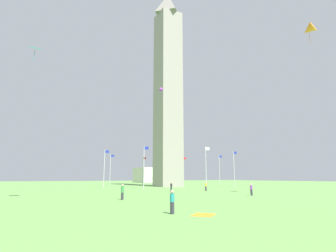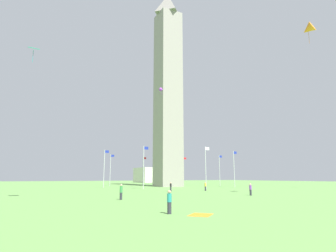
{
  "view_description": "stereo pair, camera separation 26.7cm",
  "coord_description": "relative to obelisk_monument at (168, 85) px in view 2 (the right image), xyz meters",
  "views": [
    {
      "loc": [
        -36.31,
        -68.33,
        2.51
      ],
      "look_at": [
        0.0,
        0.0,
        16.78
      ],
      "focal_mm": 29.73,
      "sensor_mm": 36.0,
      "label": 1
    },
    {
      "loc": [
        -36.07,
        -68.45,
        2.51
      ],
      "look_at": [
        0.0,
        0.0,
        16.78
      ],
      "focal_mm": 29.73,
      "sensor_mm": 36.0,
      "label": 2
    }
  ],
  "objects": [
    {
      "name": "flagpole_e",
      "position": [
        0.05,
        17.79,
        -24.06
      ],
      "size": [
        1.12,
        0.14,
        9.23
      ],
      "color": "silver",
      "rests_on": "ground"
    },
    {
      "name": "person_purple_shirt",
      "position": [
        -7.34,
        -38.67,
        -28.28
      ],
      "size": [
        0.32,
        0.32,
        1.62
      ],
      "rotation": [
        0.0,
        0.0,
        1.0
      ],
      "color": "#2D2D38",
      "rests_on": "ground"
    },
    {
      "name": "flagpole_se",
      "position": [
        -12.52,
        12.58,
        -24.06
      ],
      "size": [
        1.12,
        0.14,
        9.23
      ],
      "color": "silver",
      "rests_on": "ground"
    },
    {
      "name": "flagpole_sw",
      "position": [
        -12.52,
        -12.58,
        -24.06
      ],
      "size": [
        1.12,
        0.14,
        9.23
      ],
      "color": "silver",
      "rests_on": "ground"
    },
    {
      "name": "picnic_blanket_near_first_person",
      "position": [
        -25.03,
        -52.22,
        -29.07
      ],
      "size": [
        2.28,
        2.24,
        0.01
      ],
      "primitive_type": "cube",
      "rotation": [
        0.0,
        0.0,
        0.71
      ],
      "color": "orange",
      "rests_on": "ground"
    },
    {
      "name": "obelisk_monument",
      "position": [
        0.0,
        0.0,
        0.0
      ],
      "size": [
        6.4,
        6.4,
        58.16
      ],
      "color": "gray",
      "rests_on": "ground"
    },
    {
      "name": "kite_cyan_diamond",
      "position": [
        -35.87,
        -35.55,
        -12.31
      ],
      "size": [
        1.3,
        1.23,
        1.93
      ],
      "color": "#33C6D1"
    },
    {
      "name": "person_green_shirt",
      "position": [
        -25.75,
        -37.48,
        -28.21
      ],
      "size": [
        0.32,
        0.32,
        1.74
      ],
      "rotation": [
        0.0,
        0.0,
        0.77
      ],
      "color": "#2D2D38",
      "rests_on": "ground"
    },
    {
      "name": "person_yellow_shirt",
      "position": [
        -5.08,
        -24.67,
        -28.27
      ],
      "size": [
        0.32,
        0.32,
        1.62
      ],
      "rotation": [
        0.0,
        0.0,
        1.48
      ],
      "color": "#2D2D38",
      "rests_on": "ground"
    },
    {
      "name": "person_black_shirt",
      "position": [
        -11.9,
        -23.63,
        -28.28
      ],
      "size": [
        0.32,
        0.32,
        1.62
      ],
      "rotation": [
        0.0,
        0.0,
        0.97
      ],
      "color": "#2D2D38",
      "rests_on": "ground"
    },
    {
      "name": "person_teal_shirt",
      "position": [
        -26.68,
        -50.83,
        -28.28
      ],
      "size": [
        0.32,
        0.32,
        1.62
      ],
      "rotation": [
        0.0,
        0.0,
        0.59
      ],
      "color": "#2D2D38",
      "rests_on": "ground"
    },
    {
      "name": "flagpole_s",
      "position": [
        -17.73,
        0.0,
        -24.06
      ],
      "size": [
        1.12,
        0.14,
        9.23
      ],
      "color": "silver",
      "rests_on": "ground"
    },
    {
      "name": "distant_building",
      "position": [
        24.26,
        57.82,
        -25.55
      ],
      "size": [
        19.47,
        14.86,
        7.05
      ],
      "color": "beige",
      "rests_on": "ground"
    },
    {
      "name": "kite_orange_delta",
      "position": [
        -0.88,
        -45.2,
        -5.51
      ],
      "size": [
        1.99,
        2.25,
        3.19
      ],
      "color": "orange"
    },
    {
      "name": "flagpole_w",
      "position": [
        0.05,
        -17.79,
        -24.06
      ],
      "size": [
        1.12,
        0.14,
        9.23
      ],
      "color": "silver",
      "rests_on": "ground"
    },
    {
      "name": "kite_purple_delta",
      "position": [
        -6.27,
        -8.55,
        -4.94
      ],
      "size": [
        1.26,
        1.38,
        1.93
      ],
      "color": "purple"
    },
    {
      "name": "flagpole_nw",
      "position": [
        12.63,
        -12.58,
        -24.06
      ],
      "size": [
        1.12,
        0.14,
        9.23
      ],
      "color": "silver",
      "rests_on": "ground"
    },
    {
      "name": "ground_plane",
      "position": [
        0.0,
        0.0,
        -29.08
      ],
      "size": [
        260.0,
        260.0,
        0.0
      ],
      "primitive_type": "plane",
      "color": "#609347"
    },
    {
      "name": "flagpole_n",
      "position": [
        17.84,
        0.0,
        -24.06
      ],
      "size": [
        1.12,
        0.14,
        9.23
      ],
      "color": "silver",
      "rests_on": "ground"
    },
    {
      "name": "flagpole_ne",
      "position": [
        12.63,
        12.58,
        -24.06
      ],
      "size": [
        1.12,
        0.14,
        9.23
      ],
      "color": "silver",
      "rests_on": "ground"
    }
  ]
}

